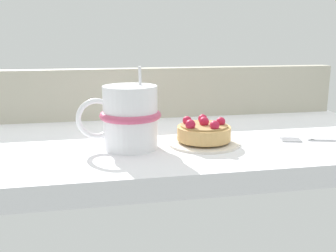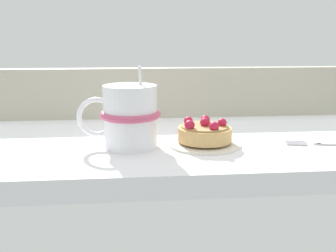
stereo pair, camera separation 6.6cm
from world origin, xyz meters
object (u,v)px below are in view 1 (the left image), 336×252
Objects in this scene: dessert_plate at (204,142)px; raspberry_tart at (204,131)px; coffee_mug at (129,117)px; dessert_fork at (329,139)px.

dessert_plate is 1.92cm from raspberry_tart.
coffee_mug is at bearing 179.12° from dessert_plate.
dessert_plate is 13.77cm from coffee_mug.
coffee_mug is 35.97cm from dessert_fork.
coffee_mug is at bearing 179.07° from raspberry_tart.
coffee_mug is 0.80× the size of dessert_fork.
raspberry_tart is (-0.03, -0.01, 1.92)cm from dessert_plate.
raspberry_tart is 22.91cm from dessert_fork.
dessert_plate is 0.72× the size of dessert_fork.
coffee_mug reaches higher than dessert_plate.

